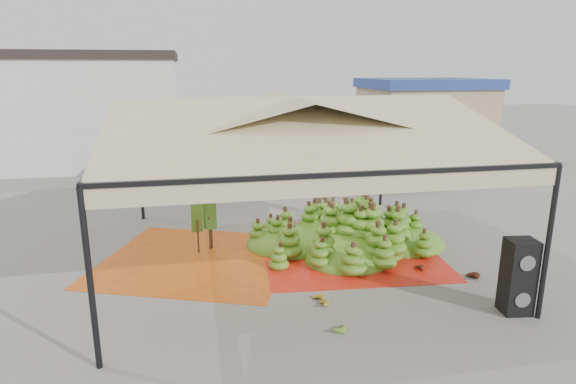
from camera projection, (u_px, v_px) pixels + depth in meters
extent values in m
plane|color=slate|center=(292.00, 256.00, 12.29)|extent=(90.00, 90.00, 0.00)
cylinder|color=black|center=(90.00, 281.00, 7.35)|extent=(0.10, 0.10, 3.00)
cylinder|color=black|center=(548.00, 245.00, 8.88)|extent=(0.10, 0.10, 3.00)
cylinder|color=black|center=(140.00, 173.00, 14.94)|extent=(0.10, 0.10, 3.00)
cylinder|color=black|center=(382.00, 163.00, 16.47)|extent=(0.10, 0.10, 3.00)
pyramid|color=#C7BD8C|center=(292.00, 118.00, 11.41)|extent=(8.00, 8.00, 1.00)
cube|color=black|center=(292.00, 139.00, 11.54)|extent=(8.00, 8.00, 0.08)
cube|color=#C7BD8C|center=(292.00, 147.00, 11.58)|extent=(8.00, 8.00, 0.36)
cube|color=silver|center=(28.00, 114.00, 23.04)|extent=(14.00, 6.00, 5.00)
cube|color=black|center=(20.00, 56.00, 22.36)|extent=(14.30, 6.30, 0.40)
cube|color=tan|center=(423.00, 122.00, 26.08)|extent=(6.00, 5.00, 3.60)
cube|color=navy|center=(426.00, 83.00, 25.57)|extent=(6.30, 5.30, 0.50)
cube|color=#D65E14|center=(196.00, 259.00, 12.08)|extent=(5.70, 5.58, 0.01)
cube|color=red|center=(347.00, 249.00, 12.73)|extent=(4.81, 5.01, 0.01)
ellipsoid|color=#427418|center=(351.00, 224.00, 12.91)|extent=(5.84, 4.90, 1.20)
ellipsoid|color=gold|center=(321.00, 302.00, 9.68)|extent=(0.41, 0.34, 0.18)
ellipsoid|color=gold|center=(317.00, 297.00, 9.90)|extent=(0.51, 0.49, 0.18)
ellipsoid|color=#5E2915|center=(418.00, 267.00, 11.38)|extent=(0.44, 0.37, 0.18)
ellipsoid|color=#521812|center=(471.00, 275.00, 10.90)|extent=(0.54, 0.47, 0.22)
ellipsoid|color=#4C7819|center=(337.00, 326.00, 8.76)|extent=(0.55, 0.53, 0.19)
ellipsoid|color=#4D6F17|center=(258.00, 151.00, 12.14)|extent=(0.24, 0.24, 0.20)
ellipsoid|color=#4D6F17|center=(315.00, 149.00, 12.42)|extent=(0.24, 0.24, 0.20)
cube|color=black|center=(516.00, 294.00, 9.39)|extent=(0.60, 0.54, 0.75)
cube|color=black|center=(521.00, 258.00, 9.20)|extent=(0.60, 0.54, 0.75)
imported|color=gray|center=(323.00, 187.00, 15.41)|extent=(0.72, 0.49, 1.93)
cube|color=#443116|center=(193.00, 157.00, 20.50)|extent=(5.06, 3.27, 0.11)
cube|color=silver|center=(259.00, 149.00, 21.80)|extent=(2.15, 2.42, 2.15)
cylinder|color=black|center=(158.00, 178.00, 19.11)|extent=(0.88, 0.49, 0.84)
cylinder|color=black|center=(149.00, 169.00, 20.74)|extent=(0.88, 0.49, 0.84)
cylinder|color=black|center=(229.00, 171.00, 20.39)|extent=(0.88, 0.49, 0.84)
cylinder|color=black|center=(216.00, 163.00, 22.01)|extent=(0.88, 0.49, 0.84)
cylinder|color=black|center=(264.00, 168.00, 21.07)|extent=(0.88, 0.49, 0.84)
cylinder|color=black|center=(248.00, 160.00, 22.69)|extent=(0.88, 0.49, 0.84)
ellipsoid|color=#41841B|center=(192.00, 146.00, 20.38)|extent=(4.04, 2.58, 0.65)
cube|color=yellow|center=(202.00, 136.00, 20.49)|extent=(2.28, 2.28, 0.23)
cube|color=#4D3519|center=(388.00, 156.00, 20.19)|extent=(5.36, 3.05, 0.12)
cube|color=white|center=(454.00, 149.00, 21.26)|extent=(2.13, 2.48, 2.33)
cylinder|color=black|center=(360.00, 179.00, 18.82)|extent=(0.95, 0.44, 0.91)
cylinder|color=black|center=(338.00, 169.00, 20.66)|extent=(0.95, 0.44, 0.91)
cylinder|color=black|center=(430.00, 173.00, 19.88)|extent=(0.95, 0.44, 0.91)
cylinder|color=black|center=(403.00, 164.00, 21.73)|extent=(0.95, 0.44, 0.91)
cylinder|color=black|center=(465.00, 170.00, 20.45)|extent=(0.95, 0.44, 0.91)
cylinder|color=black|center=(435.00, 161.00, 22.30)|extent=(0.95, 0.44, 0.91)
ellipsoid|color=#3A7F1A|center=(389.00, 144.00, 20.06)|extent=(4.28, 2.40, 0.71)
cube|color=#E4F41B|center=(400.00, 134.00, 20.12)|extent=(2.30, 2.30, 0.25)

